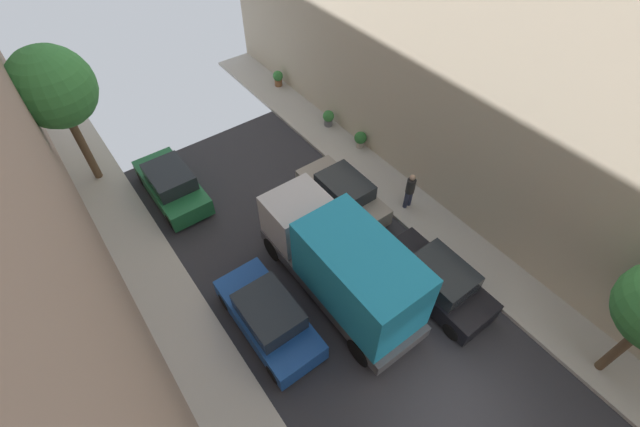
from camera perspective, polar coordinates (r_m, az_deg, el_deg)
The scene contains 12 objects.
ground at distance 14.35m, azimuth 16.86°, elevation -24.34°, with size 32.00×32.00×0.00m, color #2D2D33.
sidewalk_right at distance 16.82m, azimuth 28.37°, elevation -12.51°, with size 2.00×44.00×0.15m, color #B7B2A8.
parked_car_left_2 at distance 14.34m, azimuth -6.85°, elevation -13.48°, with size 1.78×4.20×1.57m.
parked_car_left_3 at distance 19.03m, azimuth -19.12°, elevation 3.66°, with size 1.78×4.20×1.57m.
parked_car_right_2 at distance 15.49m, azimuth 15.28°, elevation -8.58°, with size 1.78×4.20×1.57m.
parked_car_right_3 at distance 17.61m, azimuth 3.02°, elevation 2.59°, with size 1.78×4.20×1.57m.
delivery_truck at distance 14.05m, azimuth 2.98°, elevation -6.76°, with size 2.26×6.60×3.38m.
pedestrian at distance 17.64m, azimuth 11.87°, elevation 3.10°, with size 0.40×0.36×1.72m.
street_tree_0 at distance 19.22m, azimuth -31.95°, elevation 13.96°, with size 3.08×3.08×6.00m.
potted_plant_2 at distance 20.57m, azimuth 5.39°, elevation 9.86°, with size 0.58×0.58×0.81m.
potted_plant_3 at distance 21.84m, azimuth 1.13°, elevation 12.63°, with size 0.56×0.56×0.82m.
potted_plant_4 at distance 25.04m, azimuth -5.60°, elevation 17.53°, with size 0.55×0.55×0.86m.
Camera 1 is at (-5.41, -0.92, 13.26)m, focal length 24.07 mm.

